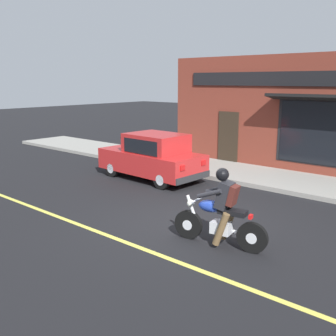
{
  "coord_description": "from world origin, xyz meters",
  "views": [
    {
      "loc": [
        -7.03,
        -5.4,
        3.28
      ],
      "look_at": [
        0.94,
        1.4,
        0.95
      ],
      "focal_mm": 42.0,
      "sensor_mm": 36.0,
      "label": 1
    }
  ],
  "objects": [
    {
      "name": "ground_plane",
      "position": [
        0.0,
        0.0,
        0.0
      ],
      "size": [
        80.0,
        80.0,
        0.0
      ],
      "primitive_type": "plane",
      "color": "black"
    },
    {
      "name": "car_hatchback",
      "position": [
        2.54,
        3.46,
        0.77
      ],
      "size": [
        1.81,
        3.85,
        1.57
      ],
      "color": "black",
      "rests_on": "ground"
    },
    {
      "name": "motorcycle_with_rider",
      "position": [
        -0.65,
        -1.34,
        0.68
      ],
      "size": [
        0.68,
        2.01,
        1.62
      ],
      "color": "black",
      "rests_on": "ground"
    },
    {
      "name": "sidewalk_curb",
      "position": [
        5.0,
        3.0,
        0.07
      ],
      "size": [
        2.6,
        22.0,
        0.14
      ],
      "primitive_type": "cube",
      "color": "gray",
      "rests_on": "ground"
    },
    {
      "name": "storefront_building",
      "position": [
        6.52,
        -0.4,
        2.11
      ],
      "size": [
        1.25,
        11.53,
        4.2
      ],
      "color": "maroon",
      "rests_on": "ground"
    },
    {
      "name": "lane_stripe",
      "position": [
        -1.8,
        3.0,
        0.0
      ],
      "size": [
        0.12,
        19.8,
        0.01
      ],
      "primitive_type": "cube",
      "color": "#D1C64C",
      "rests_on": "ground"
    }
  ]
}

